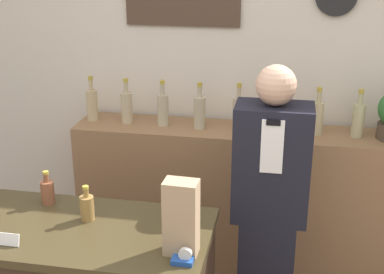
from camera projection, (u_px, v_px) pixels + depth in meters
back_wall at (215, 65)px, 3.65m from camera, size 5.20×0.09×2.70m
back_shelf at (244, 198)px, 3.67m from camera, size 2.29×0.40×0.99m
shopkeeper at (269, 208)px, 2.91m from camera, size 0.40×0.25×1.59m
paper_bag at (181, 218)px, 2.23m from camera, size 0.15×0.10×0.34m
tape_dispenser at (183, 258)px, 2.21m from camera, size 0.09×0.06×0.07m
price_card_right at (9, 240)px, 2.33m from camera, size 0.09×0.02×0.06m
counter_bottle_1 at (48, 191)px, 2.70m from camera, size 0.07×0.07×0.18m
counter_bottle_2 at (87, 207)px, 2.54m from camera, size 0.07×0.07×0.18m
shelf_bottle_0 at (92, 104)px, 3.66m from camera, size 0.08×0.08×0.31m
shelf_bottle_1 at (127, 106)px, 3.60m from camera, size 0.08×0.08×0.31m
shelf_bottle_2 at (163, 108)px, 3.55m from camera, size 0.08×0.08×0.31m
shelf_bottle_3 at (200, 111)px, 3.50m from camera, size 0.08×0.08×0.31m
shelf_bottle_4 at (238, 112)px, 3.48m from camera, size 0.08×0.08×0.31m
shelf_bottle_5 at (277, 116)px, 3.41m from camera, size 0.08×0.08×0.31m
shelf_bottle_6 at (317, 117)px, 3.39m from camera, size 0.08×0.08×0.31m
shelf_bottle_7 at (358, 119)px, 3.35m from camera, size 0.08×0.08×0.31m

